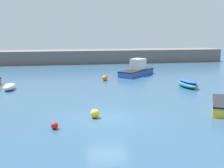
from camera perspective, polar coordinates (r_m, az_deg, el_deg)
ground_plane at (r=19.55m, az=-0.89°, el=-6.49°), size 120.00×120.00×0.20m
harbor_breakwater at (r=49.92m, az=-6.52°, el=5.00°), size 47.25×4.00×2.04m
rowboat_with_red_cover at (r=30.17m, az=13.67°, el=0.10°), size 1.49×3.30×0.73m
fishing_dinghy_green at (r=29.48m, az=-18.24°, el=-0.48°), size 1.23×2.11×0.60m
motorboat_grey_hull at (r=36.80m, az=4.57°, el=2.58°), size 5.07×5.19×1.94m
mooring_buoy_yellow at (r=19.45m, az=-3.16°, el=-5.41°), size 0.57×0.57×0.57m
mooring_buoy_red at (r=17.66m, az=-10.47°, el=-7.47°), size 0.41×0.41×0.41m
mooring_buoy_orange at (r=32.97m, az=-1.33°, el=1.10°), size 0.57×0.57×0.57m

